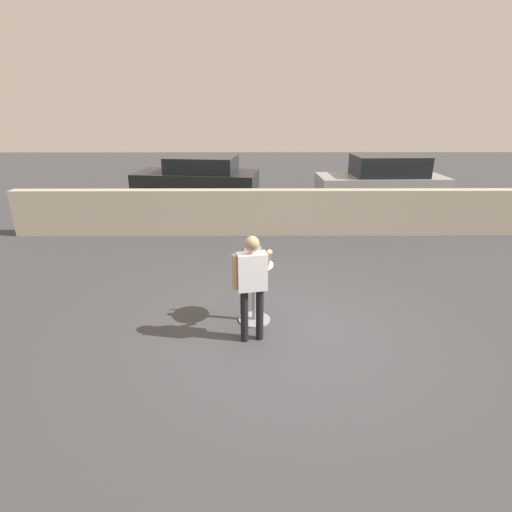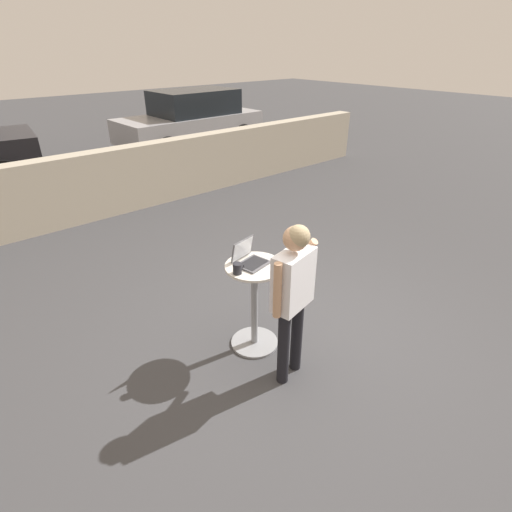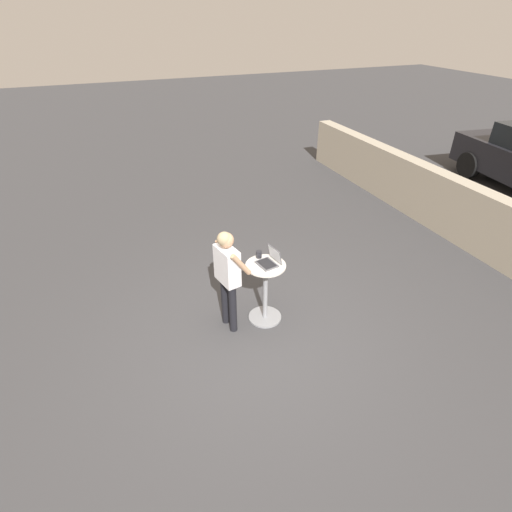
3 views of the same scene
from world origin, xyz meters
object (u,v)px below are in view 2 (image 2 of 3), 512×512
(laptop, at_px, (249,258))
(coffee_mug, at_px, (237,268))
(standing_person, at_px, (293,287))
(cafe_table, at_px, (254,302))
(parked_car_further_down, at_px, (191,120))

(laptop, height_order, coffee_mug, laptop)
(laptop, distance_m, coffee_mug, 0.22)
(standing_person, bearing_deg, cafe_table, 86.39)
(laptop, relative_size, parked_car_further_down, 0.08)
(cafe_table, xyz_separation_m, standing_person, (-0.04, -0.56, 0.47))
(cafe_table, height_order, coffee_mug, coffee_mug)
(parked_car_further_down, bearing_deg, cafe_table, -118.64)
(laptop, xyz_separation_m, coffee_mug, (-0.21, -0.08, 0.00))
(cafe_table, height_order, parked_car_further_down, parked_car_further_down)
(cafe_table, relative_size, laptop, 2.86)
(standing_person, bearing_deg, laptop, 87.60)
(coffee_mug, bearing_deg, parked_car_further_down, 60.23)
(laptop, xyz_separation_m, parked_car_further_down, (4.42, 8.01, -0.19))
(coffee_mug, relative_size, standing_person, 0.08)
(cafe_table, bearing_deg, standing_person, -93.61)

